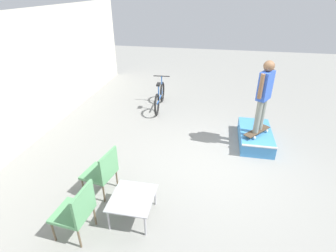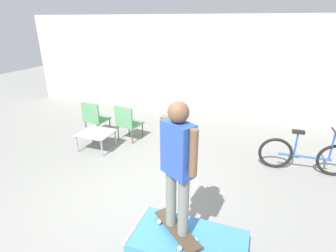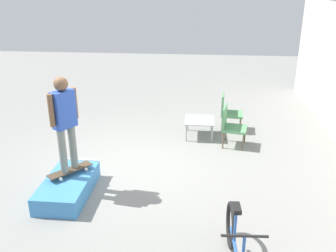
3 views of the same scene
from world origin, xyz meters
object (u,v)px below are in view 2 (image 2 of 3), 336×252
at_px(skate_ramp_box, 188,247).
at_px(skateboard_on_ramp, 177,229).
at_px(patio_chair_right, 128,121).
at_px(coffee_table, 96,134).
at_px(bicycle, 305,156).
at_px(person_skater, 178,160).
at_px(patio_chair_left, 95,117).

xyz_separation_m(skate_ramp_box, skateboard_on_ramp, (-0.16, 0.01, 0.24)).
distance_m(skateboard_on_ramp, patio_chair_right, 3.67).
bearing_deg(coffee_table, bicycle, 6.79).
bearing_deg(person_skater, bicycle, 87.74).
bearing_deg(patio_chair_right, bicycle, -171.95).
height_order(patio_chair_left, bicycle, bicycle).
relative_size(skate_ramp_box, patio_chair_right, 1.61).
height_order(patio_chair_left, patio_chair_right, same).
xyz_separation_m(skateboard_on_ramp, bicycle, (1.77, 2.75, -0.04)).
bearing_deg(person_skater, patio_chair_left, 167.99).
xyz_separation_m(patio_chair_left, bicycle, (4.95, -0.16, -0.15)).
bearing_deg(bicycle, person_skater, -126.15).
bearing_deg(skate_ramp_box, person_skater, 177.63).
distance_m(skateboard_on_ramp, patio_chair_left, 4.32).
distance_m(patio_chair_left, patio_chair_right, 0.96).
xyz_separation_m(skateboard_on_ramp, patio_chair_left, (-3.18, 2.92, 0.10)).
height_order(person_skater, coffee_table, person_skater).
distance_m(person_skater, coffee_table, 3.63).
bearing_deg(patio_chair_right, person_skater, 137.74).
bearing_deg(patio_chair_left, skate_ramp_box, 143.72).
relative_size(person_skater, coffee_table, 2.18).
bearing_deg(skateboard_on_ramp, coffee_table, -179.87).
height_order(person_skater, patio_chair_right, person_skater).
bearing_deg(coffee_table, patio_chair_right, 56.22).
xyz_separation_m(patio_chair_left, patio_chair_right, (0.96, 0.00, 0.00)).
xyz_separation_m(person_skater, bicycle, (1.77, 2.75, -1.03)).
bearing_deg(person_skater, coffee_table, 170.96).
relative_size(skateboard_on_ramp, bicycle, 0.43).
bearing_deg(patio_chair_left, person_skater, 142.40).
height_order(skate_ramp_box, bicycle, bicycle).
xyz_separation_m(skate_ramp_box, person_skater, (-0.16, 0.01, 1.23)).
relative_size(person_skater, patio_chair_right, 1.83).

